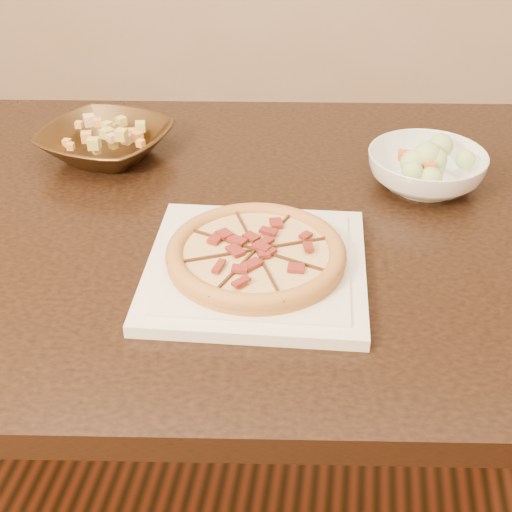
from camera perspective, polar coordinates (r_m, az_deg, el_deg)
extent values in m
cube|color=black|center=(1.16, -3.79, 2.58)|extent=(1.55, 1.10, 0.04)
cube|color=beige|center=(1.00, 0.00, -0.99)|extent=(0.32, 0.32, 0.02)
cube|color=beige|center=(1.00, 0.00, -0.47)|extent=(0.27, 0.27, 0.00)
cylinder|color=#B2713B|center=(0.99, 0.00, -0.10)|extent=(0.25, 0.25, 0.01)
torus|color=#B2713B|center=(0.99, 0.00, 0.29)|extent=(0.25, 0.25, 0.03)
cylinder|color=beige|center=(0.99, 0.00, 0.24)|extent=(0.20, 0.20, 0.01)
cube|color=#3C200E|center=(0.99, 0.00, 0.48)|extent=(0.11, 0.23, 0.01)
cube|color=#3C200E|center=(0.99, 0.00, 0.48)|extent=(0.23, 0.09, 0.01)
cube|color=#3C200E|center=(0.99, 0.00, 0.48)|extent=(0.23, 0.11, 0.01)
cube|color=#3C200E|center=(0.99, 0.00, 0.48)|extent=(0.09, 0.23, 0.01)
cube|color=maroon|center=(0.99, 1.00, 0.79)|extent=(0.03, 0.02, 0.00)
cube|color=maroon|center=(1.01, 1.89, 1.40)|extent=(0.03, 0.03, 0.00)
cube|color=maroon|center=(1.03, 1.99, 2.29)|extent=(0.02, 0.03, 0.00)
cube|color=maroon|center=(1.00, 0.34, 1.39)|extent=(0.02, 0.03, 0.00)
cube|color=maroon|center=(1.02, -0.30, 2.11)|extent=(0.02, 0.03, 0.00)
cube|color=maroon|center=(1.04, -1.75, 2.59)|extent=(0.03, 0.03, 0.00)
cube|color=maroon|center=(1.00, -1.31, 1.32)|extent=(0.03, 0.03, 0.00)
cube|color=maroon|center=(1.00, -2.88, 1.33)|extent=(0.03, 0.02, 0.00)
cube|color=maroon|center=(0.99, -4.52, 0.78)|extent=(0.03, 0.02, 0.00)
cube|color=maroon|center=(0.98, -2.18, 0.27)|extent=(0.03, 0.02, 0.00)
cube|color=maroon|center=(0.96, -3.00, -0.60)|extent=(0.03, 0.03, 0.00)
cube|color=maroon|center=(0.97, -0.73, 0.01)|extent=(0.02, 0.03, 0.00)
cube|color=maroon|center=(0.95, -0.65, -0.87)|extent=(0.02, 0.03, 0.00)
cube|color=maroon|center=(0.93, 0.47, -1.73)|extent=(0.02, 0.03, 0.00)
cube|color=maroon|center=(0.96, 0.77, -0.25)|extent=(0.03, 0.03, 0.00)
cube|color=maroon|center=(0.96, 2.28, -0.59)|extent=(0.03, 0.03, 0.00)
cube|color=maroon|center=(0.96, 4.14, -0.39)|extent=(0.03, 0.02, 0.00)
cube|color=maroon|center=(0.98, 2.11, 0.55)|extent=(0.03, 0.02, 0.00)
imported|color=#523B1F|center=(1.34, -11.91, 8.86)|extent=(0.28, 0.28, 0.06)
cube|color=tan|center=(1.32, -12.12, 10.47)|extent=(0.03, 0.03, 0.03)
cube|color=#EF983C|center=(1.32, -11.46, 10.53)|extent=(0.03, 0.03, 0.03)
cube|color=gold|center=(1.33, -10.84, 10.72)|extent=(0.03, 0.03, 0.03)
cube|color=tan|center=(1.34, -10.41, 11.02)|extent=(0.03, 0.03, 0.03)
cube|color=#EF983C|center=(1.33, -11.86, 10.60)|extent=(0.03, 0.03, 0.03)
cube|color=gold|center=(1.34, -11.62, 10.87)|extent=(0.03, 0.03, 0.03)
cube|color=tan|center=(1.36, -11.71, 11.14)|extent=(0.03, 0.03, 0.03)
cube|color=#EF983C|center=(1.33, -12.12, 10.50)|extent=(0.03, 0.03, 0.03)
cube|color=gold|center=(1.34, -12.33, 10.72)|extent=(0.03, 0.03, 0.03)
cube|color=tan|center=(1.35, -12.85, 10.84)|extent=(0.03, 0.03, 0.03)
cube|color=#EF983C|center=(1.36, -13.61, 10.83)|extent=(0.03, 0.03, 0.03)
cube|color=gold|center=(1.33, -12.51, 10.51)|extent=(0.03, 0.03, 0.03)
cube|color=tan|center=(1.33, -13.19, 10.44)|extent=(0.03, 0.03, 0.03)
cube|color=#EF983C|center=(1.32, -13.86, 10.22)|extent=(0.03, 0.03, 0.03)
cube|color=gold|center=(1.32, -12.25, 10.44)|extent=(0.03, 0.03, 0.03)
cube|color=tan|center=(1.32, -12.76, 10.22)|extent=(0.03, 0.03, 0.03)
cube|color=#EF983C|center=(1.30, -13.03, 9.92)|extent=(0.03, 0.03, 0.03)
cube|color=gold|center=(1.29, -12.94, 9.59)|extent=(0.03, 0.03, 0.03)
cube|color=tan|center=(1.31, -12.18, 10.27)|extent=(0.03, 0.03, 0.03)
cube|color=#EF983C|center=(1.30, -11.94, 10.04)|extent=(0.03, 0.03, 0.03)
cube|color=gold|center=(1.29, -11.34, 9.89)|extent=(0.03, 0.03, 0.03)
cube|color=tan|center=(1.32, -11.99, 10.43)|extent=(0.03, 0.03, 0.03)
cube|color=#EF983C|center=(1.31, -11.40, 10.36)|extent=(0.03, 0.03, 0.03)
imported|color=white|center=(1.24, 13.43, 6.72)|extent=(0.26, 0.26, 0.06)
sphere|color=#A4CB68|center=(1.22, 13.74, 8.75)|extent=(0.04, 0.04, 0.04)
sphere|color=#A4CB68|center=(1.23, 14.45, 8.87)|extent=(0.04, 0.04, 0.04)
sphere|color=#A4CB68|center=(1.26, 14.37, 9.34)|extent=(0.04, 0.04, 0.04)
sphere|color=#A4CB68|center=(1.23, 13.64, 8.96)|extent=(0.04, 0.04, 0.04)
sphere|color=#A4CB68|center=(1.24, 12.80, 9.27)|extent=(0.04, 0.04, 0.04)
sphere|color=#A4CB68|center=(1.22, 13.63, 8.77)|extent=(0.04, 0.04, 0.04)
sphere|color=#A4CB68|center=(1.22, 12.80, 8.72)|extent=(0.04, 0.04, 0.04)
sphere|color=#A4CB68|center=(1.19, 12.56, 8.25)|extent=(0.04, 0.04, 0.04)
sphere|color=#A4CB68|center=(1.21, 13.68, 8.50)|extent=(0.04, 0.04, 0.04)
sphere|color=#A4CB68|center=(1.20, 14.44, 8.10)|extent=(0.04, 0.04, 0.04)
sphere|color=#A4CB68|center=(1.22, 13.93, 8.68)|extent=(0.04, 0.04, 0.04)
cube|color=#E2561E|center=(1.25, 14.71, 8.65)|extent=(0.02, 0.02, 0.01)
cube|color=#E2561E|center=(1.23, 12.32, 8.71)|extent=(0.02, 0.02, 0.01)
cube|color=#E2561E|center=(1.20, 14.01, 7.72)|extent=(0.02, 0.02, 0.01)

